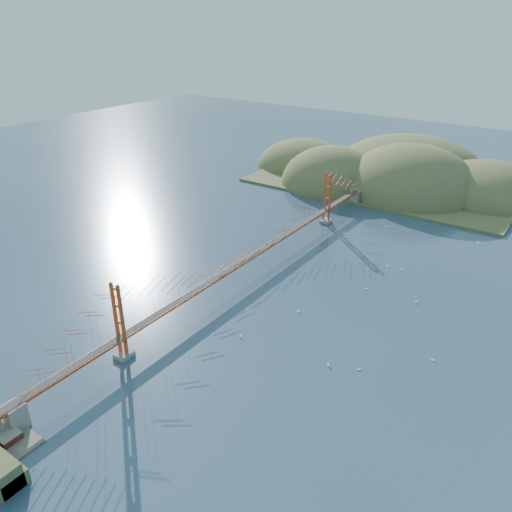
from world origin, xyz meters
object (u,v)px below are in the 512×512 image
Objects in this scene: bridge at (250,238)px; sailboat_2 at (433,360)px; fort at (5,434)px; sailboat_1 at (416,302)px; sailboat_0 at (299,311)px.

bridge reaches higher than sailboat_2.
fort is 6.17× the size of sailboat_2.
sailboat_2 is 15.36m from sailboat_1.
fort is at bearing -130.29° from sailboat_2.
fort is at bearing -108.16° from sailboat_0.
sailboat_2 is (35.23, 41.55, -0.53)m from fort.
fort is 43.92m from sailboat_0.
bridge is 48.40m from fort.
bridge is 36.85m from sailboat_2.
bridge is 30.33m from sailboat_1.
sailboat_1 is at bearing 14.20° from bridge.
bridge is at bearing 90.48° from fort.
fort reaches higher than sailboat_2.
sailboat_0 reaches higher than sailboat_2.
sailboat_1 is (28.24, 55.23, -0.52)m from fort.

